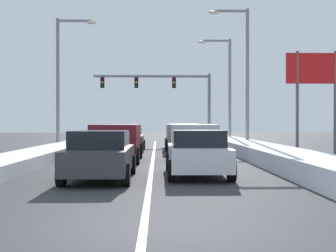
{
  "coord_description": "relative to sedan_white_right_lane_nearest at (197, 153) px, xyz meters",
  "views": [
    {
      "loc": [
        0.24,
        -7.55,
        1.75
      ],
      "look_at": [
        0.84,
        19.57,
        1.56
      ],
      "focal_mm": 49.17,
      "sensor_mm": 36.0,
      "label": 1
    }
  ],
  "objects": [
    {
      "name": "ground_plane",
      "position": [
        -1.53,
        6.09,
        -0.76
      ],
      "size": [
        120.0,
        120.0,
        0.0
      ],
      "primitive_type": "plane",
      "color": "#333335"
    },
    {
      "name": "lane_stripe_between_right_lane_and_center_lane",
      "position": [
        -1.53,
        9.48,
        -0.76
      ],
      "size": [
        0.14,
        37.38,
        0.01
      ],
      "primitive_type": "cube",
      "color": "silver",
      "rests_on": "ground"
    },
    {
      "name": "snow_bank_right_shoulder",
      "position": [
        3.77,
        9.48,
        -0.43
      ],
      "size": [
        2.15,
        37.38,
        0.66
      ],
      "primitive_type": "cube",
      "color": "white",
      "rests_on": "ground"
    },
    {
      "name": "snow_bank_left_shoulder",
      "position": [
        -6.83,
        9.48,
        -0.52
      ],
      "size": [
        2.02,
        37.38,
        0.48
      ],
      "primitive_type": "cube",
      "color": "white",
      "rests_on": "ground"
    },
    {
      "name": "sedan_white_right_lane_nearest",
      "position": [
        0.0,
        0.0,
        0.0
      ],
      "size": [
        2.0,
        4.5,
        1.51
      ],
      "color": "silver",
      "rests_on": "ground"
    },
    {
      "name": "suv_silver_right_lane_second",
      "position": [
        0.37,
        6.9,
        0.25
      ],
      "size": [
        2.16,
        4.9,
        1.67
      ],
      "color": "#B7BABF",
      "rests_on": "ground"
    },
    {
      "name": "suv_gray_right_lane_third",
      "position": [
        0.25,
        13.51,
        0.25
      ],
      "size": [
        2.16,
        4.9,
        1.67
      ],
      "color": "slate",
      "rests_on": "ground"
    },
    {
      "name": "sedan_charcoal_center_lane_nearest",
      "position": [
        -3.06,
        -0.89,
        0.0
      ],
      "size": [
        2.0,
        4.5,
        1.51
      ],
      "color": "#38383D",
      "rests_on": "ground"
    },
    {
      "name": "suv_maroon_center_lane_second",
      "position": [
        -3.14,
        5.88,
        0.25
      ],
      "size": [
        2.16,
        4.9,
        1.67
      ],
      "color": "maroon",
      "rests_on": "ground"
    },
    {
      "name": "sedan_black_center_lane_third",
      "position": [
        -3.12,
        13.01,
        0.0
      ],
      "size": [
        2.0,
        4.5,
        1.51
      ],
      "color": "black",
      "rests_on": "ground"
    },
    {
      "name": "traffic_light_gantry",
      "position": [
        -0.35,
        26.46,
        3.96
      ],
      "size": [
        10.6,
        0.47,
        6.2
      ],
      "color": "slate",
      "rests_on": "ground"
    },
    {
      "name": "street_lamp_right_near",
      "position": [
        4.18,
        14.58,
        4.63
      ],
      "size": [
        2.66,
        0.36,
        9.13
      ],
      "color": "gray",
      "rests_on": "ground"
    },
    {
      "name": "street_lamp_right_mid",
      "position": [
        4.08,
        21.38,
        4.26
      ],
      "size": [
        2.66,
        0.36,
        8.42
      ],
      "color": "gray",
      "rests_on": "ground"
    },
    {
      "name": "street_lamp_left_mid",
      "position": [
        -7.44,
        14.92,
        4.31
      ],
      "size": [
        2.66,
        0.36,
        8.52
      ],
      "color": "gray",
      "rests_on": "ground"
    },
    {
      "name": "roadside_sign_right",
      "position": [
        7.0,
        8.8,
        3.25
      ],
      "size": [
        3.2,
        0.16,
        5.5
      ],
      "color": "#59595B",
      "rests_on": "ground"
    }
  ]
}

